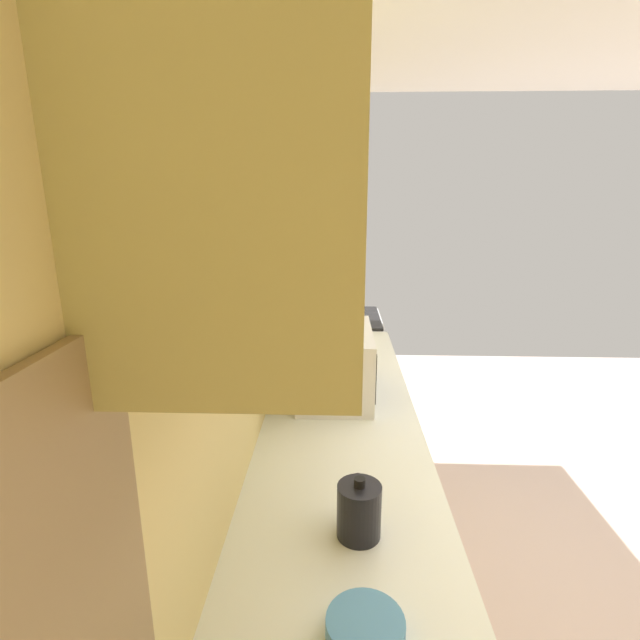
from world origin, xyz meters
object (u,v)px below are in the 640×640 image
object	(u,v)px
oven_range	(338,373)
microwave	(336,363)
kettle	(359,510)
bowl	(365,629)

from	to	relation	value
oven_range	microwave	world-z (taller)	microwave
microwave	kettle	xyz separation A→B (m)	(-0.94, -0.07, -0.08)
oven_range	kettle	world-z (taller)	same
microwave	oven_range	bearing A→B (deg)	-0.83
kettle	bowl	bearing A→B (deg)	180.00
kettle	oven_range	bearing A→B (deg)	1.21
oven_range	bowl	size ratio (longest dim) A/B	6.39
oven_range	microwave	xyz separation A→B (m)	(-1.36, 0.02, 0.59)
bowl	microwave	bearing A→B (deg)	3.08
oven_range	kettle	distance (m)	2.36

